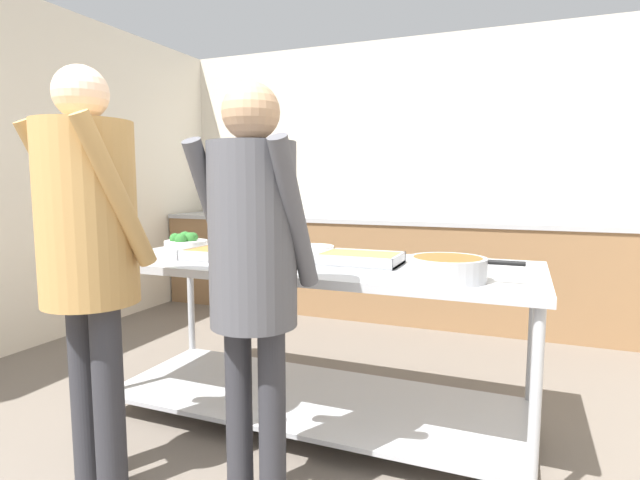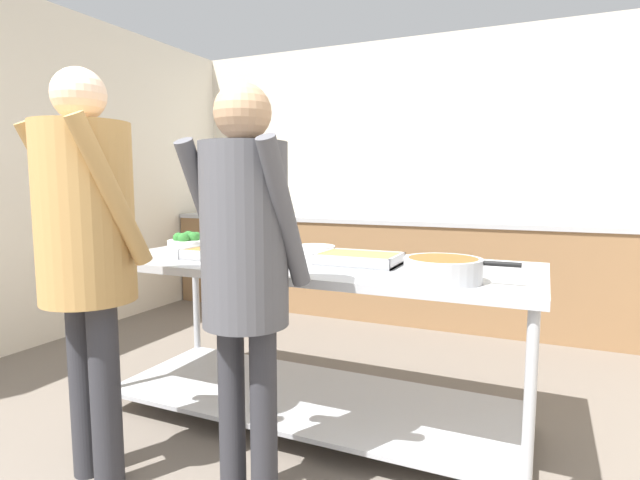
# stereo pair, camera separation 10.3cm
# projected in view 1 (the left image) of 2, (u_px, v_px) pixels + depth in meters

# --- Properties ---
(wall_rear) EXTENTS (5.07, 0.06, 2.65)m
(wall_rear) POSITION_uv_depth(u_px,v_px,m) (416.00, 176.00, 4.89)
(wall_rear) COLOR beige
(wall_rear) RESTS_ON ground_plane
(wall_left) EXTENTS (0.06, 4.46, 2.65)m
(wall_left) POSITION_uv_depth(u_px,v_px,m) (35.00, 175.00, 3.84)
(wall_left) COLOR beige
(wall_left) RESTS_ON ground_plane
(back_counter) EXTENTS (4.91, 0.65, 0.93)m
(back_counter) POSITION_uv_depth(u_px,v_px,m) (406.00, 268.00, 4.65)
(back_counter) COLOR olive
(back_counter) RESTS_ON ground_plane
(serving_counter) EXTENTS (2.24, 0.89, 0.86)m
(serving_counter) POSITION_uv_depth(u_px,v_px,m) (313.00, 314.00, 2.60)
(serving_counter) COLOR #ADAFB5
(serving_counter) RESTS_ON ground_plane
(broccoli_bowl) EXTENTS (0.25, 0.25, 0.12)m
(broccoli_bowl) POSITION_uv_depth(u_px,v_px,m) (186.00, 244.00, 2.91)
(broccoli_bowl) COLOR silver
(broccoli_bowl) RESTS_ON serving_counter
(serving_tray_roast) EXTENTS (0.41, 0.29, 0.05)m
(serving_tray_roast) POSITION_uv_depth(u_px,v_px,m) (225.00, 254.00, 2.64)
(serving_tray_roast) COLOR #ADAFB5
(serving_tray_roast) RESTS_ON serving_counter
(plate_stack) EXTENTS (0.24, 0.24, 0.05)m
(plate_stack) POSITION_uv_depth(u_px,v_px,m) (313.00, 250.00, 2.83)
(plate_stack) COLOR white
(plate_stack) RESTS_ON serving_counter
(serving_tray_vegetables) EXTENTS (0.39, 0.28, 0.05)m
(serving_tray_vegetables) POSITION_uv_depth(u_px,v_px,m) (361.00, 259.00, 2.49)
(serving_tray_vegetables) COLOR #ADAFB5
(serving_tray_vegetables) RESTS_ON serving_counter
(sauce_pan) EXTENTS (0.46, 0.32, 0.10)m
(sauce_pan) POSITION_uv_depth(u_px,v_px,m) (448.00, 268.00, 2.06)
(sauce_pan) COLOR #ADAFB5
(sauce_pan) RESTS_ON serving_counter
(guest_serving_left) EXTENTS (0.42, 0.32, 1.62)m
(guest_serving_left) POSITION_uv_depth(u_px,v_px,m) (253.00, 253.00, 1.84)
(guest_serving_left) COLOR #2D2D33
(guest_serving_left) RESTS_ON ground_plane
(guest_serving_right) EXTENTS (0.52, 0.41, 1.71)m
(guest_serving_right) POSITION_uv_depth(u_px,v_px,m) (88.00, 235.00, 1.98)
(guest_serving_right) COLOR #2D2D33
(guest_serving_right) RESTS_ON ground_plane
(water_bottle) EXTENTS (0.06, 0.06, 0.24)m
(water_bottle) POSITION_uv_depth(u_px,v_px,m) (249.00, 204.00, 5.13)
(water_bottle) COLOR #23602D
(water_bottle) RESTS_ON back_counter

